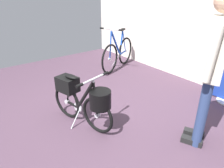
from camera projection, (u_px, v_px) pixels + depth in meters
name	position (u px, v px, depth m)	size (l,w,h in m)	color
ground_plane	(101.00, 130.00, 2.68)	(6.59, 6.59, 0.00)	#473342
back_wall	(217.00, 7.00, 3.41)	(6.59, 0.10, 2.81)	silver
folding_bike_foreground	(83.00, 99.00, 2.63)	(1.03, 0.52, 0.75)	black
display_bike_left	(118.00, 53.00, 4.64)	(0.65, 1.28, 0.96)	black
visitor_near_wall	(213.00, 65.00, 2.09)	(0.36, 0.49, 1.69)	navy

